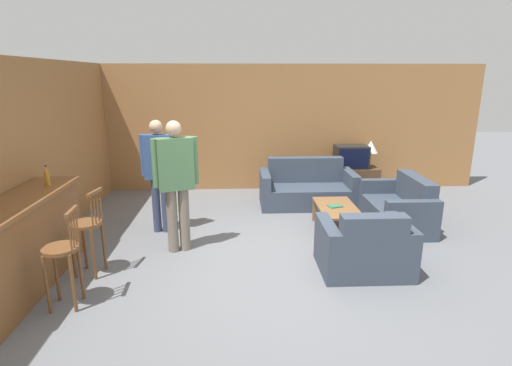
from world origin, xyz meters
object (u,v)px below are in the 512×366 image
bar_chair_near (63,257)px  book_on_table (335,206)px  coffee_table (337,210)px  person_by_window (159,169)px  bar_chair_mid (88,231)px  armchair_near (365,249)px  tv_unit (350,180)px  person_by_counter (176,179)px  tv (351,157)px  table_lamp (371,147)px  bottle (47,176)px  loveseat_right (399,209)px  couch_far (307,189)px

bar_chair_near → book_on_table: bar_chair_near is taller
coffee_table → person_by_window: 2.81m
bar_chair_mid → armchair_near: bearing=-1.5°
tv_unit → person_by_counter: 4.21m
tv → bar_chair_mid: bearing=-140.8°
table_lamp → tv: bearing=-179.6°
book_on_table → bottle: bearing=-165.7°
tv_unit → book_on_table: tv_unit is taller
armchair_near → tv: bearing=77.6°
bar_chair_mid → person_by_window: 1.56m
tv → tv_unit: bearing=90.0°
tv_unit → person_by_window: 4.10m
bar_chair_mid → loveseat_right: (4.40, 1.44, -0.27)m
bar_chair_near → person_by_window: person_by_window is taller
bottle → table_lamp: bottle is taller
bar_chair_near → couch_far: size_ratio=0.61×
coffee_table → tv_unit: tv_unit is taller
bar_chair_near → loveseat_right: bar_chair_near is taller
person_by_counter → person_by_window: bearing=117.4°
armchair_near → bottle: (-3.89, 0.36, 0.88)m
couch_far → person_by_window: person_by_window is taller
armchair_near → tv: (0.76, 3.45, 0.47)m
bottle → table_lamp: (5.04, 3.09, -0.23)m
coffee_table → bottle: bearing=-165.9°
couch_far → bottle: bearing=-147.1°
bar_chair_near → person_by_counter: bearing=54.2°
armchair_near → table_lamp: size_ratio=1.96×
tv_unit → table_lamp: size_ratio=2.03×
armchair_near → tv_unit: bearing=77.6°
tv_unit → book_on_table: 2.27m
couch_far → book_on_table: bearing=-81.5°
tv → table_lamp: size_ratio=1.19×
loveseat_right → couch_far: bearing=137.8°
couch_far → book_on_table: (0.20, -1.36, 0.12)m
coffee_table → person_by_window: (-2.73, 0.12, 0.65)m
tv → coffee_table: bearing=-110.3°
table_lamp → person_by_counter: (-3.53, -2.71, 0.07)m
person_by_window → person_by_counter: 0.81m
bottle → tv_unit: bearing=33.6°
bar_chair_mid → bottle: size_ratio=4.23×
tv_unit → person_by_window: person_by_window is taller
bar_chair_near → tv: size_ratio=1.64×
table_lamp → person_by_counter: size_ratio=0.31×
tv_unit → bottle: 5.65m
coffee_table → loveseat_right: bearing=10.2°
couch_far → tv_unit: 1.26m
armchair_near → bottle: 4.00m
bar_chair_near → bar_chair_mid: bearing=90.0°
couch_far → tv: size_ratio=2.67×
person_by_counter → coffee_table: bearing=14.1°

